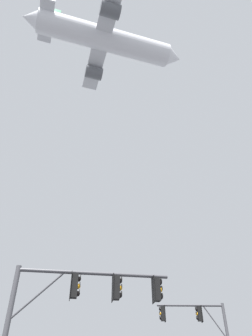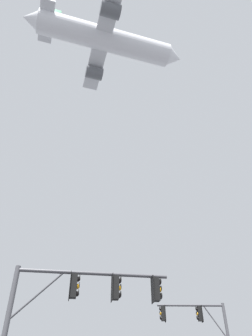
{
  "view_description": "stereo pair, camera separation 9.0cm",
  "coord_description": "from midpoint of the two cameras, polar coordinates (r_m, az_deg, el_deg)",
  "views": [
    {
      "loc": [
        -0.68,
        -6.02,
        1.67
      ],
      "look_at": [
        -1.1,
        13.26,
        15.41
      ],
      "focal_mm": 33.07,
      "sensor_mm": 36.0,
      "label": 1
    },
    {
      "loc": [
        -0.59,
        -6.01,
        1.67
      ],
      "look_at": [
        -1.1,
        13.26,
        15.41
      ],
      "focal_mm": 33.07,
      "sensor_mm": 36.0,
      "label": 2
    }
  ],
  "objects": [
    {
      "name": "signal_pole_far",
      "position": [
        23.46,
        14.33,
        -27.01
      ],
      "size": [
        4.61,
        0.59,
        6.43
      ],
      "color": "#4C4C51",
      "rests_on": "ground"
    },
    {
      "name": "airplane",
      "position": [
        57.06,
        -3.71,
        22.55
      ],
      "size": [
        27.29,
        21.08,
        7.56
      ],
      "color": "white"
    },
    {
      "name": "signal_pole_near",
      "position": [
        13.03,
        -8.58,
        -23.18
      ],
      "size": [
        6.05,
        1.33,
        5.61
      ],
      "color": "#4C4C51",
      "rests_on": "ground"
    }
  ]
}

